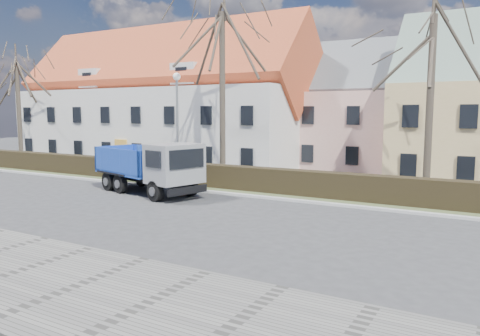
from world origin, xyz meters
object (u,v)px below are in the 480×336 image
Objects in this scene: cart_frame at (119,179)px; streetlight at (178,127)px; dump_truck at (145,166)px; parked_car_a at (185,165)px.

streetlight is at bearing 43.14° from cart_frame.
cart_frame is at bearing -136.86° from streetlight.
dump_truck is at bearing -24.66° from cart_frame.
dump_truck is 7.79m from parked_car_a.
cart_frame is (-3.59, 1.65, -1.14)m from dump_truck.
dump_truck is 4.11m from cart_frame.
parked_car_a is (-1.84, 3.11, -2.79)m from streetlight.
dump_truck is 2.01× the size of parked_car_a.
cart_frame is at bearing 150.70° from parked_car_a.
streetlight reaches higher than cart_frame.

